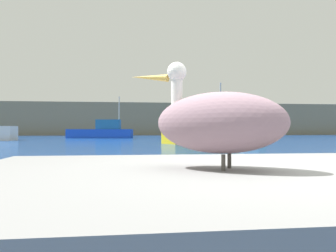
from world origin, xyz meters
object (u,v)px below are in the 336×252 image
fishing_boat_green (244,129)px  fishing_boat_yellow (203,132)px  fishing_boat_blue (102,132)px  pelican (218,121)px

fishing_boat_green → fishing_boat_yellow: bearing=-141.3°
fishing_boat_yellow → fishing_boat_green: 15.20m
fishing_boat_green → fishing_boat_blue: 17.36m
pelican → fishing_boat_blue: bearing=-53.3°
pelican → fishing_boat_yellow: bearing=-71.4°
fishing_boat_yellow → fishing_boat_blue: 18.37m
fishing_boat_yellow → fishing_boat_green: size_ratio=1.11×
pelican → fishing_boat_blue: size_ratio=0.15×
fishing_boat_green → pelican: bearing=-129.6°
pelican → fishing_boat_yellow: 24.29m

